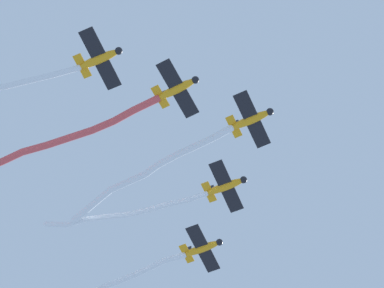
# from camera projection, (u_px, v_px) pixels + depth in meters

# --- Properties ---
(airplane_lead) EXTENTS (7.27, 5.40, 1.84)m
(airplane_lead) POSITION_uv_depth(u_px,v_px,m) (252.00, 119.00, 77.24)
(airplane_lead) COLOR orange
(smoke_trail_lead) EXTENTS (4.73, 23.83, 2.45)m
(smoke_trail_lead) POSITION_uv_depth(u_px,v_px,m) (145.00, 174.00, 80.56)
(smoke_trail_lead) COLOR white
(airplane_left_wing) EXTENTS (7.32, 5.45, 1.84)m
(airplane_left_wing) POSITION_uv_depth(u_px,v_px,m) (226.00, 186.00, 81.14)
(airplane_left_wing) COLOR orange
(smoke_trail_left_wing) EXTENTS (4.55, 21.36, 2.71)m
(smoke_trail_left_wing) POSITION_uv_depth(u_px,v_px,m) (126.00, 212.00, 84.08)
(smoke_trail_left_wing) COLOR white
(airplane_right_wing) EXTENTS (7.34, 5.48, 1.84)m
(airplane_right_wing) POSITION_uv_depth(u_px,v_px,m) (178.00, 89.00, 75.89)
(airplane_right_wing) COLOR orange
(smoke_trail_right_wing) EXTENTS (3.18, 29.23, 1.85)m
(smoke_trail_right_wing) POSITION_uv_depth(u_px,v_px,m) (46.00, 145.00, 78.62)
(smoke_trail_right_wing) COLOR #DB4C4C
(airplane_slot) EXTENTS (7.31, 5.44, 1.84)m
(airplane_slot) POSITION_uv_depth(u_px,v_px,m) (203.00, 248.00, 84.77)
(airplane_slot) COLOR orange
(smoke_trail_slot) EXTENTS (2.98, 17.33, 2.74)m
(smoke_trail_slot) POSITION_uv_depth(u_px,v_px,m) (128.00, 277.00, 87.85)
(smoke_trail_slot) COLOR white
(airplane_trail) EXTENTS (7.31, 5.45, 1.84)m
(airplane_trail) POSITION_uv_depth(u_px,v_px,m) (100.00, 59.00, 74.00)
(airplane_trail) COLOR orange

